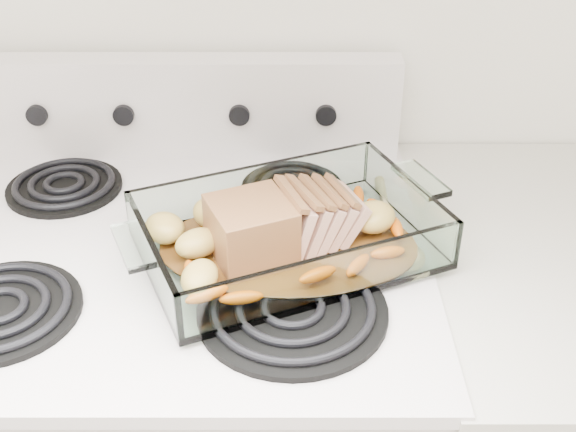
{
  "coord_description": "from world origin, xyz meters",
  "views": [
    {
      "loc": [
        0.18,
        0.77,
        1.55
      ],
      "look_at": [
        0.18,
        1.64,
        0.99
      ],
      "focal_mm": 45.0,
      "sensor_mm": 36.0,
      "label": 1
    }
  ],
  "objects": [
    {
      "name": "baking_dish",
      "position": [
        0.18,
        1.62,
        0.96
      ],
      "size": [
        0.4,
        0.26,
        0.08
      ],
      "rotation": [
        0.0,
        0.0,
        0.41
      ],
      "color": "silver",
      "rests_on": "electric_range"
    },
    {
      "name": "pork_roast",
      "position": [
        0.16,
        1.62,
        0.99
      ],
      "size": [
        0.22,
        0.11,
        0.09
      ],
      "rotation": [
        0.0,
        0.0,
        0.31
      ],
      "color": "brown",
      "rests_on": "baking_dish"
    },
    {
      "name": "roast_vegetables",
      "position": [
        0.18,
        1.66,
        0.97
      ],
      "size": [
        0.35,
        0.19,
        0.04
      ],
      "rotation": [
        0.0,
        0.0,
        -0.27
      ],
      "color": "orange",
      "rests_on": "baking_dish"
    },
    {
      "name": "wooden_spoon",
      "position": [
        0.35,
        1.66,
        0.95
      ],
      "size": [
        0.06,
        0.26,
        0.02
      ],
      "rotation": [
        0.0,
        0.0,
        -0.03
      ],
      "color": "tan",
      "rests_on": "electric_range"
    }
  ]
}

